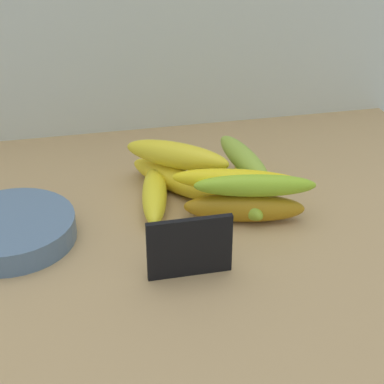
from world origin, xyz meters
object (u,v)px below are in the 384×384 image
Objects in this scene: fruit_bowl at (11,230)px; banana_4 at (247,183)px; banana_6 at (255,185)px; banana_5 at (177,155)px; banana_1 at (175,179)px; banana_7 at (244,159)px; banana_0 at (244,208)px; banana_3 at (224,190)px; chalkboard_sign at (190,249)px; banana_2 at (155,194)px; banana_8 at (239,181)px.

fruit_bowl is 0.96× the size of banana_4.
banana_5 is at bearing 128.91° from banana_6.
banana_7 reaches higher than banana_1.
banana_5 is at bearing 20.90° from banana_1.
banana_0 is at bearing -109.49° from banana_4.
banana_3 is at bearing 104.91° from banana_0.
banana_7 is (12.93, 19.75, 1.70)cm from chalkboard_sign.
banana_5 reaches higher than fruit_bowl.
banana_3 is (10.61, -1.37, 0.19)cm from banana_2.
chalkboard_sign is 0.64× the size of banana_2.
banana_2 is at bearing -179.23° from banana_4.
banana_1 is at bearing 84.16° from chalkboard_sign.
chalkboard_sign is at bearing -96.99° from banana_5.
chalkboard_sign is at bearing -125.51° from banana_4.
banana_5 is at bearing 19.88° from fruit_bowl.
banana_8 is (11.62, -5.68, 4.01)cm from banana_2.
banana_4 is 7.78cm from banana_8.
banana_4 is 11.87cm from banana_5.
banana_7 is (10.68, -2.25, 3.53)cm from banana_1.
banana_0 is at bearing -54.75° from banana_5.
banana_3 is 4.43cm from banana_4.
banana_1 is at bearing 19.87° from fruit_bowl.
banana_1 is 1.08× the size of banana_7.
banana_1 is 0.93× the size of banana_3.
fruit_bowl is 0.93× the size of banana_3.
banana_4 is at bearing 54.49° from chalkboard_sign.
banana_3 is 1.16× the size of banana_7.
banana_5 is (-6.30, 5.31, 4.04)cm from banana_3.
banana_0 is 5.98cm from banana_3.
chalkboard_sign is 0.62× the size of banana_0.
banana_2 is 10.70cm from banana_3.
banana_4 is (10.90, -3.56, -0.15)cm from banana_1.
banana_5 is (4.31, 3.94, 4.23)cm from banana_2.
fruit_bowl is 1.01× the size of banana_6.
banana_5 reaches higher than banana_2.
banana_2 is at bearing -174.06° from banana_7.
banana_7 is at bearing 74.68° from banana_0.
banana_3 is at bearing -40.13° from banana_5.
banana_1 is 0.97× the size of banana_4.
fruit_bowl is 0.92× the size of banana_8.
banana_0 is at bearing -70.23° from banana_8.
banana_0 is at bearing -52.72° from banana_1.
banana_7 is (35.67, 6.78, 3.88)cm from fruit_bowl.
fruit_bowl is 1.03× the size of banana_5.
chalkboard_sign is at bearing -128.59° from banana_8.
banana_1 is (-8.30, 10.91, -0.07)cm from banana_0.
chalkboard_sign is at bearing -137.96° from banana_6.
banana_8 is (-3.13, -5.88, 4.02)cm from banana_4.
banana_6 is at bearing -51.09° from banana_5.
banana_2 reaches higher than fruit_bowl.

